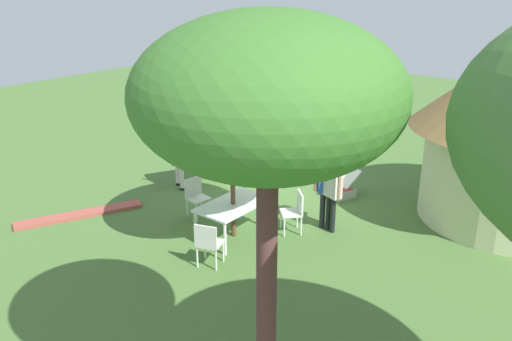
% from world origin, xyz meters
% --- Properties ---
extents(ground_plane, '(36.00, 36.00, 0.00)m').
position_xyz_m(ground_plane, '(0.00, 0.00, 0.00)').
color(ground_plane, '#496D33').
extents(shade_umbrella, '(3.23, 3.23, 2.80)m').
position_xyz_m(shade_umbrella, '(1.94, 0.65, 2.49)').
color(shade_umbrella, brown).
rests_on(shade_umbrella, ground_plane).
extents(patio_dining_table, '(1.57, 0.95, 0.74)m').
position_xyz_m(patio_dining_table, '(1.94, 0.65, 0.66)').
color(patio_dining_table, silver).
rests_on(patio_dining_table, ground_plane).
extents(patio_chair_east_end, '(0.61, 0.61, 0.90)m').
position_xyz_m(patio_chair_east_end, '(0.97, 1.54, 0.52)').
color(patio_chair_east_end, white).
rests_on(patio_chair_east_end, ground_plane).
extents(patio_chair_west_end, '(0.50, 0.48, 0.90)m').
position_xyz_m(patio_chair_west_end, '(1.74, -0.65, 0.52)').
color(patio_chair_west_end, silver).
rests_on(patio_chair_west_end, ground_plane).
extents(patio_chair_near_lawn, '(0.55, 0.56, 0.90)m').
position_xyz_m(patio_chair_near_lawn, '(3.17, 1.12, 0.52)').
color(patio_chair_near_lawn, silver).
rests_on(patio_chair_near_lawn, ground_plane).
extents(guest_beside_umbrella, '(0.32, 0.55, 1.61)m').
position_xyz_m(guest_beside_umbrella, '(0.45, 2.10, 0.97)').
color(guest_beside_umbrella, black).
rests_on(guest_beside_umbrella, ground_plane).
extents(guest_behind_table, '(0.50, 0.43, 1.68)m').
position_xyz_m(guest_behind_table, '(0.34, 1.90, 1.01)').
color(guest_behind_table, '#21232A').
rests_on(guest_behind_table, ground_plane).
extents(standing_watcher, '(0.45, 0.47, 1.65)m').
position_xyz_m(standing_watcher, '(-1.51, -2.99, 0.99)').
color(standing_watcher, black).
rests_on(standing_watcher, ground_plane).
extents(striped_lounge_chair, '(0.91, 0.74, 0.66)m').
position_xyz_m(striped_lounge_chair, '(-1.34, 1.31, 0.26)').
color(striped_lounge_chair, '#D2453C').
rests_on(striped_lounge_chair, ground_plane).
extents(zebra_nearest_camera, '(1.58, 1.97, 1.58)m').
position_xyz_m(zebra_nearest_camera, '(-3.37, -2.03, 1.04)').
color(zebra_nearest_camera, white).
rests_on(zebra_nearest_camera, ground_plane).
extents(zebra_by_umbrella, '(2.13, 1.31, 1.50)m').
position_xyz_m(zebra_by_umbrella, '(0.21, -1.88, 0.96)').
color(zebra_by_umbrella, silver).
rests_on(zebra_by_umbrella, ground_plane).
extents(acacia_tree_left_background, '(2.61, 2.61, 4.96)m').
position_xyz_m(acacia_tree_left_background, '(5.54, 4.37, 4.14)').
color(acacia_tree_left_background, '#532D2E').
rests_on(acacia_tree_left_background, ground_plane).
extents(brick_patio_kerb, '(2.71, 1.47, 0.08)m').
position_xyz_m(brick_patio_kerb, '(3.46, -2.69, 0.04)').
color(brick_patio_kerb, '#A44C40').
rests_on(brick_patio_kerb, ground_plane).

